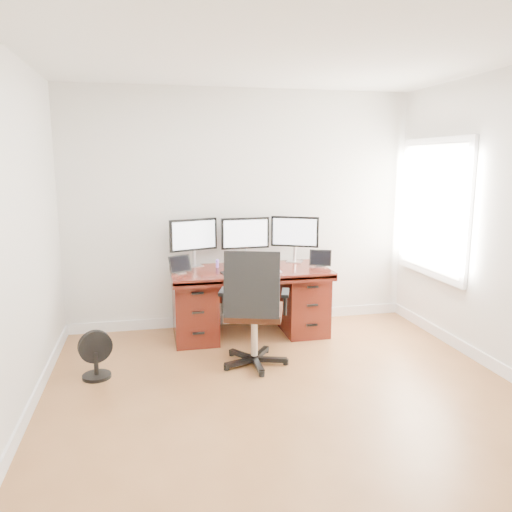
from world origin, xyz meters
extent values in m
plane|color=#906037|center=(0.00, 0.00, 0.00)|extent=(4.50, 4.50, 0.00)
cube|color=silver|center=(0.00, 2.25, 1.35)|extent=(4.00, 0.10, 2.70)
cube|color=white|center=(1.97, 1.50, 1.40)|extent=(0.04, 1.30, 1.50)
cube|color=white|center=(1.95, 1.50, 1.40)|extent=(0.01, 1.15, 1.35)
cube|color=#4A150E|center=(0.00, 1.80, 0.72)|extent=(1.70, 0.80, 0.05)
cube|color=#4A150E|center=(-0.60, 1.83, 0.35)|extent=(0.45, 0.70, 0.70)
cube|color=#4A150E|center=(0.60, 1.83, 0.35)|extent=(0.45, 0.70, 0.70)
cube|color=#350F09|center=(0.00, 2.10, 0.50)|extent=(0.74, 0.03, 0.40)
cylinder|color=black|center=(-0.12, 1.00, 0.04)|extent=(0.75, 0.75, 0.09)
cylinder|color=silver|center=(-0.12, 1.00, 0.30)|extent=(0.06, 0.06, 0.43)
cube|color=#3E1F12|center=(-0.12, 1.00, 0.51)|extent=(0.64, 0.62, 0.07)
cube|color=black|center=(-0.19, 0.78, 0.83)|extent=(0.49, 0.20, 0.59)
cube|color=black|center=(-0.40, 1.09, 0.71)|extent=(0.14, 0.26, 0.03)
cube|color=black|center=(0.15, 0.92, 0.71)|extent=(0.14, 0.26, 0.03)
cylinder|color=black|center=(-1.56, 1.00, 0.02)|extent=(0.25, 0.25, 0.03)
cylinder|color=black|center=(-1.56, 1.00, 0.14)|extent=(0.04, 0.04, 0.21)
cylinder|color=black|center=(-1.56, 1.00, 0.29)|extent=(0.30, 0.15, 0.29)
cube|color=silver|center=(-0.58, 2.07, 0.76)|extent=(0.21, 0.19, 0.01)
cylinder|color=silver|center=(-0.58, 2.07, 0.84)|extent=(0.04, 0.04, 0.18)
cube|color=black|center=(-0.58, 2.07, 1.10)|extent=(0.53, 0.21, 0.35)
cube|color=white|center=(-0.57, 2.05, 1.10)|extent=(0.48, 0.16, 0.30)
cube|color=silver|center=(0.00, 2.07, 0.76)|extent=(0.19, 0.15, 0.01)
cylinder|color=silver|center=(0.00, 2.07, 0.84)|extent=(0.04, 0.04, 0.18)
cube|color=black|center=(0.00, 2.07, 1.10)|extent=(0.55, 0.07, 0.35)
cube|color=white|center=(0.00, 2.05, 1.10)|extent=(0.50, 0.03, 0.30)
cube|color=silver|center=(0.58, 2.07, 0.76)|extent=(0.22, 0.21, 0.01)
cylinder|color=silver|center=(0.58, 2.07, 0.84)|extent=(0.04, 0.04, 0.18)
cube|color=black|center=(0.58, 2.07, 1.10)|extent=(0.51, 0.28, 0.35)
cube|color=white|center=(0.57, 2.05, 1.10)|extent=(0.45, 0.23, 0.30)
cube|color=silver|center=(-0.75, 1.75, 0.76)|extent=(0.12, 0.12, 0.01)
cube|color=black|center=(-0.75, 1.75, 0.85)|extent=(0.25, 0.16, 0.17)
cube|color=silver|center=(0.79, 1.75, 0.76)|extent=(0.12, 0.11, 0.01)
cube|color=black|center=(0.79, 1.75, 0.85)|extent=(0.25, 0.16, 0.17)
cube|color=silver|center=(-0.02, 1.58, 0.76)|extent=(0.28, 0.18, 0.01)
cube|color=#B8BBC0|center=(0.23, 1.61, 0.76)|extent=(0.14, 0.14, 0.01)
cube|color=black|center=(-0.24, 1.66, 0.76)|extent=(0.22, 0.15, 0.01)
cube|color=black|center=(-0.03, 1.75, 0.76)|extent=(0.13, 0.08, 0.01)
cylinder|color=#8562D5|center=(-0.34, 1.95, 0.78)|extent=(0.03, 0.03, 0.06)
sphere|color=#8562D5|center=(-0.34, 1.95, 0.83)|extent=(0.04, 0.04, 0.04)
cylinder|color=#E8A94F|center=(-0.23, 1.95, 0.78)|extent=(0.03, 0.03, 0.06)
sphere|color=#E8A94F|center=(-0.23, 1.95, 0.83)|extent=(0.04, 0.04, 0.04)
cylinder|color=olive|center=(-0.15, 1.95, 0.78)|extent=(0.03, 0.03, 0.06)
sphere|color=olive|center=(-0.15, 1.95, 0.83)|extent=(0.04, 0.04, 0.04)
cylinder|color=#D8BF75|center=(0.14, 1.95, 0.78)|extent=(0.03, 0.03, 0.06)
sphere|color=#D8BF75|center=(0.14, 1.95, 0.83)|extent=(0.04, 0.04, 0.04)
cylinder|color=#617AE4|center=(0.24, 1.95, 0.78)|extent=(0.03, 0.03, 0.06)
sphere|color=#617AE4|center=(0.24, 1.95, 0.83)|extent=(0.04, 0.04, 0.04)
cylinder|color=pink|center=(0.34, 1.95, 0.78)|extent=(0.03, 0.03, 0.06)
sphere|color=pink|center=(0.34, 1.95, 0.83)|extent=(0.04, 0.04, 0.04)
camera|label=1|loc=(-1.06, -3.38, 1.90)|focal=35.00mm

